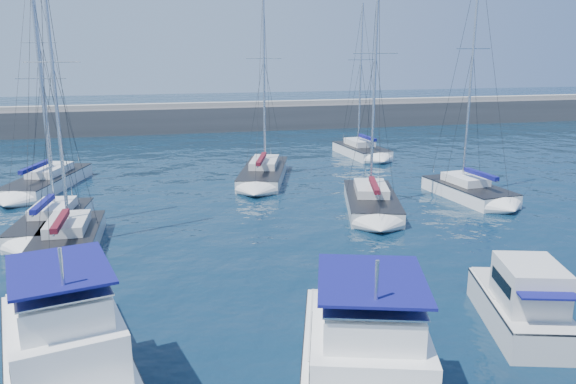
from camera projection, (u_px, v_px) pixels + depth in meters
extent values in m
plane|color=black|center=(296.00, 314.00, 22.17)|extent=(220.00, 220.00, 0.00)
cube|color=#424244|center=(198.00, 122.00, 70.95)|extent=(160.00, 6.00, 4.00)
cube|color=gray|center=(197.00, 105.00, 70.40)|extent=(160.00, 1.20, 0.50)
cube|color=white|center=(67.00, 367.00, 17.78)|extent=(5.60, 9.96, 1.60)
cube|color=#262628|center=(65.00, 346.00, 17.59)|extent=(5.67, 9.98, 0.08)
cube|color=white|center=(66.00, 338.00, 16.39)|extent=(3.89, 4.93, 1.60)
cube|color=black|center=(66.00, 336.00, 16.37)|extent=(3.74, 4.10, 0.45)
cube|color=white|center=(62.00, 302.00, 15.90)|extent=(3.01, 3.52, 0.90)
cube|color=navy|center=(59.00, 269.00, 15.65)|extent=(3.40, 4.02, 0.08)
cube|color=white|center=(364.00, 379.00, 17.18)|extent=(6.26, 9.95, 1.60)
cube|color=#262628|center=(365.00, 357.00, 17.00)|extent=(6.33, 9.98, 0.08)
cube|color=white|center=(368.00, 351.00, 15.69)|extent=(4.28, 5.03, 1.60)
cube|color=black|center=(368.00, 349.00, 15.67)|extent=(4.09, 4.23, 0.45)
cube|color=white|center=(370.00, 314.00, 15.18)|extent=(3.30, 3.61, 0.90)
cube|color=navy|center=(372.00, 279.00, 14.93)|extent=(3.73, 4.12, 0.08)
cube|color=silver|center=(518.00, 316.00, 21.14)|extent=(3.83, 6.05, 1.60)
cube|color=#262628|center=(521.00, 298.00, 20.95)|extent=(3.88, 6.07, 0.08)
cube|color=silver|center=(530.00, 285.00, 20.07)|extent=(2.66, 3.06, 1.60)
cube|color=black|center=(530.00, 283.00, 20.05)|extent=(2.55, 2.57, 0.45)
cube|color=navy|center=(542.00, 289.00, 19.00)|extent=(2.30, 2.17, 0.07)
cube|color=white|center=(52.00, 226.00, 32.12)|extent=(3.87, 7.77, 1.30)
cube|color=#262628|center=(51.00, 215.00, 31.96)|extent=(3.93, 7.77, 0.06)
cube|color=white|center=(53.00, 208.00, 32.33)|extent=(2.33, 3.47, 0.55)
cylinder|color=silver|center=(43.00, 100.00, 31.06)|extent=(0.18, 0.18, 11.87)
cylinder|color=silver|center=(44.00, 206.00, 30.67)|extent=(0.57, 3.72, 0.12)
cube|color=navy|center=(43.00, 204.00, 30.53)|extent=(0.75, 3.38, 0.28)
cube|color=silver|center=(68.00, 244.00, 29.18)|extent=(3.19, 7.71, 1.30)
cube|color=#262628|center=(67.00, 233.00, 29.02)|extent=(3.25, 7.71, 0.06)
cube|color=silver|center=(68.00, 224.00, 29.40)|extent=(2.03, 3.39, 0.55)
cylinder|color=silver|center=(55.00, 90.00, 27.93)|extent=(0.18, 0.18, 13.46)
cylinder|color=silver|center=(61.00, 223.00, 27.72)|extent=(0.21, 3.82, 0.12)
cube|color=#54101C|center=(60.00, 221.00, 27.59)|extent=(0.44, 3.44, 0.28)
cube|color=silver|center=(371.00, 205.00, 36.44)|extent=(5.27, 8.94, 1.30)
cube|color=#262628|center=(372.00, 195.00, 36.28)|extent=(5.32, 8.96, 0.06)
cube|color=silver|center=(371.00, 189.00, 36.71)|extent=(2.94, 4.09, 0.55)
cylinder|color=silver|center=(375.00, 76.00, 35.21)|extent=(0.18, 0.18, 14.03)
cylinder|color=silver|center=(374.00, 187.00, 34.85)|extent=(1.26, 4.08, 0.12)
cube|color=#54101C|center=(374.00, 185.00, 34.71)|extent=(1.36, 3.74, 0.28)
cube|color=white|center=(468.00, 194.00, 39.15)|extent=(3.82, 7.42, 1.30)
cube|color=#262628|center=(469.00, 185.00, 39.00)|extent=(3.88, 7.42, 0.06)
cube|color=white|center=(465.00, 179.00, 39.32)|extent=(2.30, 3.32, 0.55)
cylinder|color=silver|center=(472.00, 71.00, 37.69)|extent=(0.18, 0.18, 14.48)
cylinder|color=silver|center=(480.00, 176.00, 37.81)|extent=(0.54, 3.55, 0.12)
cube|color=navy|center=(481.00, 174.00, 37.68)|extent=(0.72, 3.22, 0.28)
cube|color=white|center=(48.00, 184.00, 41.92)|extent=(5.52, 9.78, 1.30)
cube|color=#262628|center=(47.00, 176.00, 41.76)|extent=(5.58, 9.79, 0.06)
cube|color=white|center=(50.00, 170.00, 42.24)|extent=(3.03, 4.46, 0.55)
cylinder|color=silver|center=(41.00, 64.00, 40.62)|extent=(0.18, 0.18, 15.17)
cylinder|color=silver|center=(36.00, 168.00, 40.19)|extent=(1.44, 4.50, 0.12)
cube|color=navy|center=(35.00, 167.00, 40.06)|extent=(1.53, 4.11, 0.28)
cube|color=silver|center=(264.00, 175.00, 44.71)|extent=(5.76, 10.02, 1.30)
cube|color=#262628|center=(264.00, 168.00, 44.55)|extent=(5.81, 10.04, 0.06)
cube|color=silver|center=(264.00, 162.00, 45.04)|extent=(3.15, 4.58, 0.55)
cylinder|color=silver|center=(264.00, 76.00, 43.68)|extent=(0.18, 0.18, 13.23)
cylinder|color=silver|center=(261.00, 161.00, 42.95)|extent=(1.51, 4.59, 0.12)
cube|color=#54101C|center=(261.00, 159.00, 42.82)|extent=(1.59, 4.20, 0.28)
cube|color=white|center=(361.00, 153.00, 54.28)|extent=(3.67, 7.41, 1.30)
cube|color=#262628|center=(361.00, 146.00, 54.12)|extent=(3.73, 7.42, 0.06)
cube|color=white|center=(360.00, 142.00, 54.46)|extent=(2.24, 3.30, 0.55)
cylinder|color=silver|center=(361.00, 73.00, 53.06)|extent=(0.18, 0.18, 12.70)
cylinder|color=silver|center=(367.00, 139.00, 52.92)|extent=(0.46, 3.57, 0.12)
cube|color=navy|center=(367.00, 138.00, 52.79)|extent=(0.66, 3.24, 0.28)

